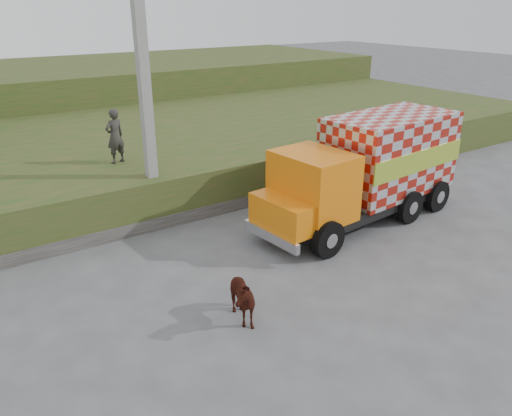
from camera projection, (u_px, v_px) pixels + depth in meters
ground at (266, 274)px, 12.61m from camera, size 120.00×120.00×0.00m
embankment at (123, 154)px, 20.00m from camera, size 40.00×12.00×1.50m
embankment_far at (49, 93)px, 28.92m from camera, size 40.00×12.00×3.00m
retaining_strip at (129, 228)px, 14.73m from camera, size 16.00×0.50×0.40m
utility_pole at (145, 90)px, 14.07m from camera, size 1.20×0.30×8.00m
cargo_truck at (369, 169)px, 15.34m from camera, size 7.28×3.00×3.17m
cow at (238, 297)px, 10.59m from camera, size 0.81×1.41×1.13m
pedestrian at (115, 136)px, 16.04m from camera, size 0.74×0.59×1.77m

